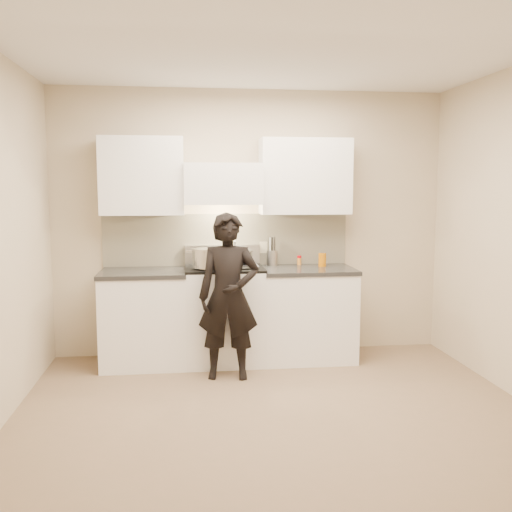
# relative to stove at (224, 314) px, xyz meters

# --- Properties ---
(ground_plane) EXTENTS (4.00, 4.00, 0.00)m
(ground_plane) POSITION_rel_stove_xyz_m (0.30, -1.42, -0.47)
(ground_plane) COLOR #80654D
(room_shell) EXTENTS (4.04, 3.54, 2.70)m
(room_shell) POSITION_rel_stove_xyz_m (0.24, -1.05, 1.12)
(room_shell) COLOR beige
(room_shell) RESTS_ON ground
(stove) EXTENTS (0.76, 0.65, 0.96)m
(stove) POSITION_rel_stove_xyz_m (0.00, 0.00, 0.00)
(stove) COLOR white
(stove) RESTS_ON ground
(counter_right) EXTENTS (0.92, 0.67, 0.92)m
(counter_right) POSITION_rel_stove_xyz_m (0.83, 0.00, -0.01)
(counter_right) COLOR white
(counter_right) RESTS_ON ground
(counter_left) EXTENTS (0.82, 0.67, 0.92)m
(counter_left) POSITION_rel_stove_xyz_m (-0.78, 0.00, -0.01)
(counter_left) COLOR white
(counter_left) RESTS_ON ground
(wok) EXTENTS (0.31, 0.39, 0.25)m
(wok) POSITION_rel_stove_xyz_m (0.15, 0.14, 0.57)
(wok) COLOR #BBBBBB
(wok) RESTS_ON stove
(stock_pot) EXTENTS (0.39, 0.27, 0.18)m
(stock_pot) POSITION_rel_stove_xyz_m (-0.17, -0.12, 0.58)
(stock_pot) COLOR #BBBBBB
(stock_pot) RESTS_ON stove
(utensil_crock) EXTENTS (0.11, 0.11, 0.29)m
(utensil_crock) POSITION_rel_stove_xyz_m (0.51, 0.22, 0.54)
(utensil_crock) COLOR #ADADAD
(utensil_crock) RESTS_ON counter_right
(spice_jar) EXTENTS (0.04, 0.04, 0.10)m
(spice_jar) POSITION_rel_stove_xyz_m (0.79, 0.23, 0.49)
(spice_jar) COLOR orange
(spice_jar) RESTS_ON counter_right
(oil_glass) EXTENTS (0.08, 0.08, 0.14)m
(oil_glass) POSITION_rel_stove_xyz_m (1.00, 0.09, 0.51)
(oil_glass) COLOR #C56A05
(oil_glass) RESTS_ON counter_right
(person) EXTENTS (0.58, 0.42, 1.50)m
(person) POSITION_rel_stove_xyz_m (0.00, -0.50, 0.27)
(person) COLOR black
(person) RESTS_ON ground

